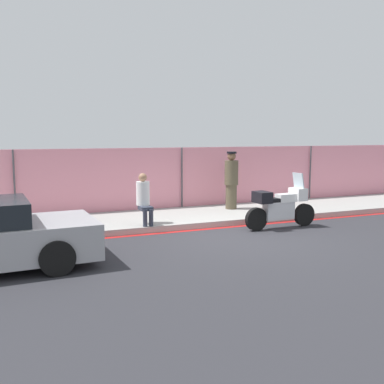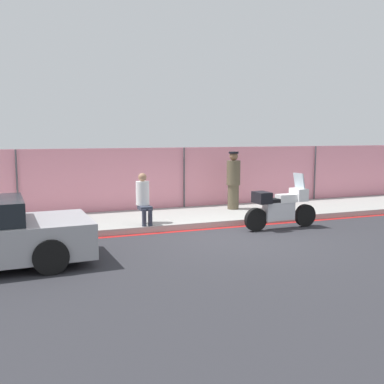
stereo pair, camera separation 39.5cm
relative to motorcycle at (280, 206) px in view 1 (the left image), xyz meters
The scene contains 7 objects.
ground_plane 1.75m from the motorcycle, 158.47° to the right, with size 120.00×120.00×0.00m, color #2D2D33.
sidewalk 2.65m from the motorcycle, 125.99° to the left, with size 38.06×2.73×0.17m.
curb_paint_stripe 1.77m from the motorcycle, 156.99° to the left, with size 38.06×0.18×0.01m.
storefront_fence 3.90m from the motorcycle, 113.24° to the left, with size 36.15×0.17×2.12m.
motorcycle is the anchor object (origin of this frame).
officer_standing 2.55m from the motorcycle, 94.75° to the left, with size 0.44×0.44×1.84m.
person_seated_on_curb 3.72m from the motorcycle, 160.77° to the left, with size 0.36×0.69×1.36m.
Camera 1 is at (-5.32, -9.60, 2.55)m, focal length 42.00 mm.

